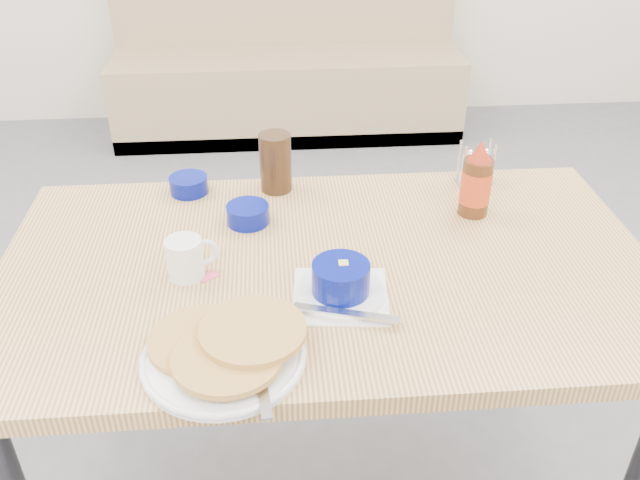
{
  "coord_description": "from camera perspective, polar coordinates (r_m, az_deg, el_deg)",
  "views": [
    {
      "loc": [
        -0.11,
        -0.94,
        1.58
      ],
      "look_at": [
        -0.02,
        0.25,
        0.82
      ],
      "focal_mm": 38.0,
      "sensor_mm": 36.0,
      "label": 1
    }
  ],
  "objects": [
    {
      "name": "booth_bench",
      "position": [
        3.92,
        -2.78,
        14.29
      ],
      "size": [
        1.9,
        0.56,
        1.22
      ],
      "color": "tan",
      "rests_on": "ground"
    },
    {
      "name": "dining_table",
      "position": [
        1.48,
        0.66,
        -3.88
      ],
      "size": [
        1.4,
        0.8,
        0.76
      ],
      "color": "#D8B164",
      "rests_on": "ground"
    },
    {
      "name": "pancake_plate",
      "position": [
        1.21,
        -7.96,
        -9.15
      ],
      "size": [
        0.29,
        0.3,
        0.05
      ],
      "rotation": [
        0.0,
        0.0,
        -0.22
      ],
      "color": "white",
      "rests_on": "dining_table"
    },
    {
      "name": "coffee_mug",
      "position": [
        1.41,
        -11.17,
        -1.44
      ],
      "size": [
        0.11,
        0.08,
        0.09
      ],
      "rotation": [
        0.0,
        0.0,
        0.4
      ],
      "color": "white",
      "rests_on": "dining_table"
    },
    {
      "name": "grits_setting",
      "position": [
        1.33,
        1.76,
        -3.68
      ],
      "size": [
        0.21,
        0.21,
        0.08
      ],
      "rotation": [
        0.0,
        0.0,
        -0.09
      ],
      "color": "white",
      "rests_on": "dining_table"
    },
    {
      "name": "creamer_bowl",
      "position": [
        1.73,
        -10.99,
        4.58
      ],
      "size": [
        0.1,
        0.1,
        0.04
      ],
      "rotation": [
        0.0,
        0.0,
        0.38
      ],
      "color": "#050F73",
      "rests_on": "dining_table"
    },
    {
      "name": "butter_bowl",
      "position": [
        1.58,
        -6.1,
        2.17
      ],
      "size": [
        0.1,
        0.1,
        0.04
      ],
      "rotation": [
        0.0,
        0.0,
        -0.08
      ],
      "color": "#050F73",
      "rests_on": "dining_table"
    },
    {
      "name": "amber_tumbler",
      "position": [
        1.7,
        -3.77,
        6.54
      ],
      "size": [
        0.08,
        0.08,
        0.15
      ],
      "primitive_type": "cylinder",
      "rotation": [
        0.0,
        0.0,
        0.02
      ],
      "color": "#321E0F",
      "rests_on": "dining_table"
    },
    {
      "name": "condiment_caddy",
      "position": [
        1.79,
        12.95,
        5.91
      ],
      "size": [
        0.09,
        0.06,
        0.11
      ],
      "rotation": [
        0.0,
        0.0,
        0.06
      ],
      "color": "silver",
      "rests_on": "dining_table"
    },
    {
      "name": "syrup_bottle",
      "position": [
        1.62,
        13.02,
        4.7
      ],
      "size": [
        0.07,
        0.07,
        0.19
      ],
      "rotation": [
        0.0,
        0.0,
        -0.33
      ],
      "color": "#47230F",
      "rests_on": "dining_table"
    },
    {
      "name": "sugar_wrapper",
      "position": [
        1.42,
        -9.37,
        -3.03
      ],
      "size": [
        0.05,
        0.05,
        0.0
      ],
      "primitive_type": "cube",
      "rotation": [
        0.0,
        0.0,
        0.62
      ],
      "color": "#EE4F67",
      "rests_on": "dining_table"
    }
  ]
}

